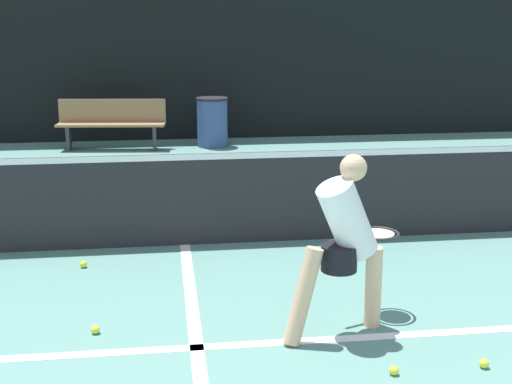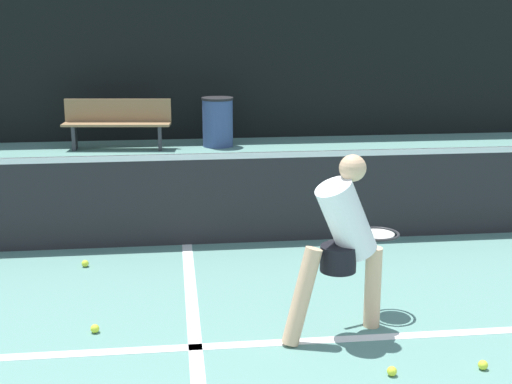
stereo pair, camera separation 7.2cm
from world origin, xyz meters
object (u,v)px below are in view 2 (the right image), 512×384
at_px(player_practicing, 344,239).
at_px(trash_bin, 218,122).
at_px(courtside_bench, 117,122).
at_px(parked_car, 67,86).

distance_m(player_practicing, trash_bin, 7.74).
xyz_separation_m(courtside_bench, trash_bin, (1.75, 0.03, -0.04)).
height_order(player_practicing, parked_car, parked_car).
bearing_deg(parked_car, courtside_bench, -73.03).
height_order(player_practicing, trash_bin, player_practicing).
bearing_deg(parked_car, player_practicing, -73.86).
height_order(player_practicing, courtside_bench, player_practicing).
distance_m(courtside_bench, trash_bin, 1.75).
relative_size(courtside_bench, parked_car, 0.44).
height_order(trash_bin, parked_car, parked_car).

